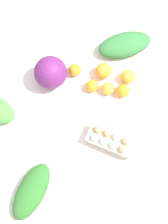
% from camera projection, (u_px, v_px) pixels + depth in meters
% --- Properties ---
extents(ground_plane, '(8.00, 8.00, 0.00)m').
position_uv_depth(ground_plane, '(84.00, 144.00, 2.29)').
color(ground_plane, '#B2A899').
extents(dining_table, '(1.36, 0.87, 0.75)m').
position_uv_depth(dining_table, '(84.00, 119.00, 1.67)').
color(dining_table, silver).
rests_on(dining_table, ground_plane).
extents(cabbage_purple, '(0.17, 0.17, 0.17)m').
position_uv_depth(cabbage_purple, '(51.00, 72.00, 1.55)').
color(cabbage_purple, '#6B2366').
rests_on(cabbage_purple, dining_table).
extents(egg_carton, '(0.22, 0.23, 0.09)m').
position_uv_depth(egg_carton, '(110.00, 141.00, 1.49)').
color(egg_carton, beige).
rests_on(egg_carton, dining_table).
extents(greens_bunch_scallion, '(0.31, 0.19, 0.09)m').
position_uv_depth(greens_bunch_scallion, '(125.00, 45.00, 1.64)').
color(greens_bunch_scallion, '#337538').
rests_on(greens_bunch_scallion, dining_table).
extents(greens_bunch_beet_tops, '(0.29, 0.27, 0.07)m').
position_uv_depth(greens_bunch_beet_tops, '(32.00, 191.00, 1.42)').
color(greens_bunch_beet_tops, '#2D6B28').
rests_on(greens_bunch_beet_tops, dining_table).
extents(orange_0, '(0.07, 0.07, 0.07)m').
position_uv_depth(orange_0, '(75.00, 70.00, 1.61)').
color(orange_0, orange).
rests_on(orange_0, dining_table).
extents(orange_1, '(0.08, 0.08, 0.08)m').
position_uv_depth(orange_1, '(103.00, 71.00, 1.60)').
color(orange_1, orange).
rests_on(orange_1, dining_table).
extents(orange_2, '(0.06, 0.06, 0.06)m').
position_uv_depth(orange_2, '(92.00, 86.00, 1.58)').
color(orange_2, orange).
rests_on(orange_2, dining_table).
extents(orange_3, '(0.07, 0.07, 0.07)m').
position_uv_depth(orange_3, '(123.00, 91.00, 1.57)').
color(orange_3, orange).
rests_on(orange_3, dining_table).
extents(orange_4, '(0.07, 0.07, 0.07)m').
position_uv_depth(orange_4, '(128.00, 76.00, 1.59)').
color(orange_4, '#F9A833').
rests_on(orange_4, dining_table).
extents(orange_5, '(0.07, 0.07, 0.07)m').
position_uv_depth(orange_5, '(108.00, 89.00, 1.58)').
color(orange_5, '#F9A833').
rests_on(orange_5, dining_table).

